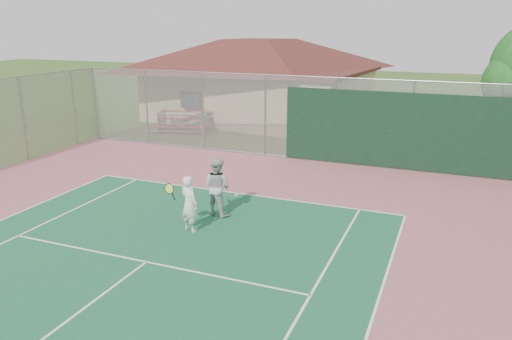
{
  "coord_description": "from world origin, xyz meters",
  "views": [
    {
      "loc": [
        6.57,
        -2.75,
        5.57
      ],
      "look_at": [
        1.1,
        10.77,
        1.27
      ],
      "focal_mm": 35.0,
      "sensor_mm": 36.0,
      "label": 1
    }
  ],
  "objects": [
    {
      "name": "side_fence_left",
      "position": [
        -10.0,
        12.5,
        1.75
      ],
      "size": [
        0.08,
        9.0,
        3.5
      ],
      "color": "gray",
      "rests_on": "ground"
    },
    {
      "name": "player_white_front",
      "position": [
        0.04,
        8.47,
        0.81
      ],
      "size": [
        0.92,
        0.64,
        1.61
      ],
      "rotation": [
        0.0,
        0.0,
        2.81
      ],
      "color": "silver",
      "rests_on": "ground"
    },
    {
      "name": "player_grey_back",
      "position": [
        0.21,
        9.88,
        0.88
      ],
      "size": [
        0.99,
        0.86,
        1.76
      ],
      "rotation": [
        0.0,
        0.0,
        2.9
      ],
      "color": "#AFB2B4",
      "rests_on": "ground"
    },
    {
      "name": "bleachers",
      "position": [
        -6.9,
        20.09,
        0.55
      ],
      "size": [
        3.2,
        2.35,
        1.04
      ],
      "rotation": [
        0.0,
        0.0,
        0.3
      ],
      "color": "#B32F29",
      "rests_on": "ground"
    },
    {
      "name": "back_fence",
      "position": [
        2.11,
        16.98,
        1.67
      ],
      "size": [
        20.08,
        0.11,
        3.53
      ],
      "color": "gray",
      "rests_on": "ground"
    },
    {
      "name": "clubhouse",
      "position": [
        -4.44,
        24.9,
        2.84
      ],
      "size": [
        13.78,
        9.95,
        5.59
      ],
      "rotation": [
        0.0,
        0.0,
        -0.11
      ],
      "color": "tan",
      "rests_on": "ground"
    }
  ]
}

